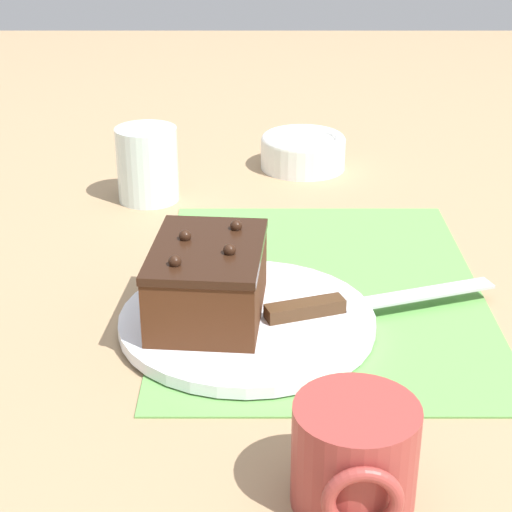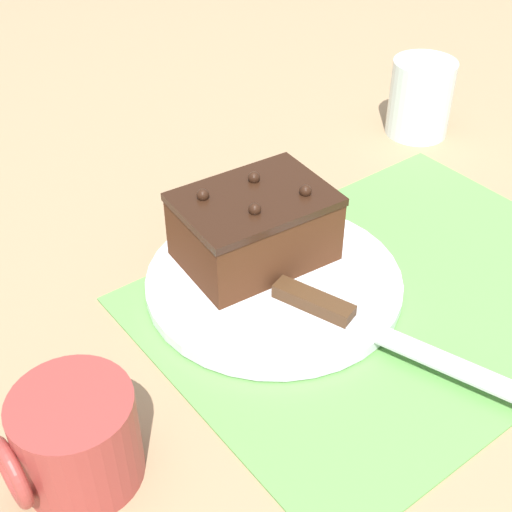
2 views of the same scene
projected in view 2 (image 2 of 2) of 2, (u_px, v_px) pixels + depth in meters
The scene contains 7 objects.
ground_plane at pixel (391, 296), 0.69m from camera, with size 3.00×3.00×0.00m, color #9E7F5B.
placemat_woven at pixel (391, 295), 0.69m from camera, with size 0.46×0.34×0.00m, color #609E4C.
cake_plate at pixel (274, 281), 0.70m from camera, with size 0.25×0.25×0.01m.
chocolate_cake at pixel (254, 227), 0.70m from camera, with size 0.15×0.12×0.08m.
serving_knife at pixel (354, 320), 0.64m from camera, with size 0.10×0.24×0.01m.
drinking_glass at pixel (420, 98), 0.93m from camera, with size 0.08×0.08×0.10m.
coffee_mug at pixel (74, 439), 0.51m from camera, with size 0.10×0.09×0.08m.
Camera 2 is at (0.42, 0.33, 0.46)m, focal length 50.00 mm.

